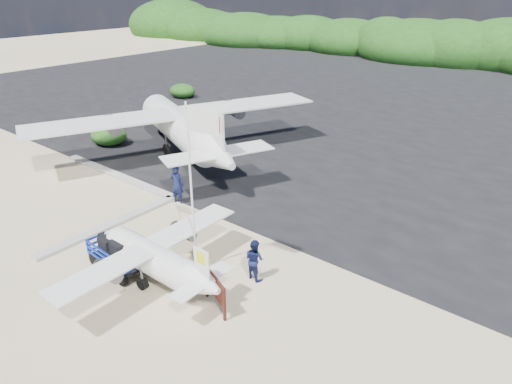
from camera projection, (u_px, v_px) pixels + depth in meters
ground at (151, 280)px, 16.39m from camera, size 160.00×160.00×0.00m
asphalt_apron at (439, 111)px, 37.50m from camera, size 90.00×50.00×0.04m
lagoon at (58, 198)px, 22.58m from camera, size 9.00×7.00×0.40m
vegetation_band at (511, 69)px, 55.10m from camera, size 124.00×8.00×4.40m
baggage_cart at (121, 269)px, 17.06m from camera, size 2.61×1.58×1.27m
flagpole at (197, 269)px, 17.05m from camera, size 1.33×0.70×6.33m
signboard at (216, 308)px, 15.02m from camera, size 1.53×0.73×1.31m
crew_a at (177, 184)px, 21.74m from camera, size 0.79×0.61×1.91m
crew_b at (254, 259)px, 16.22m from camera, size 0.83×0.68×1.57m
aircraft_small at (384, 96)px, 42.28m from camera, size 6.27×6.27×2.24m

